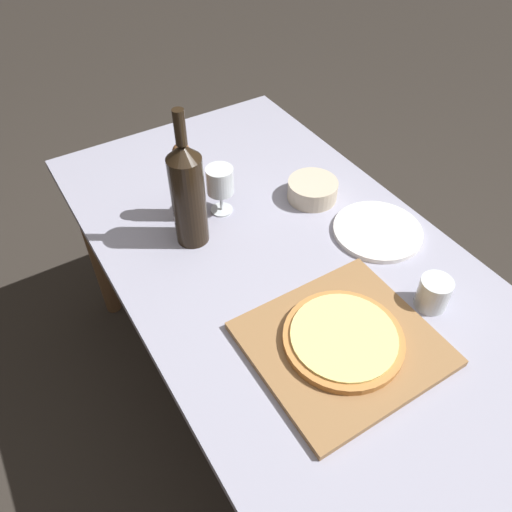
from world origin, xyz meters
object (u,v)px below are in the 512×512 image
Objects in this scene: pepper_mill at (185,183)px; pizza at (343,338)px; wine_glass at (220,182)px; wine_bottle at (188,193)px; small_bowl at (312,190)px.

pizza is at bearing -81.05° from pepper_mill.
wine_bottle is at bearing -153.12° from wine_glass.
wine_glass is 0.99× the size of small_bowl.
wine_bottle reaches higher than wine_glass.
pepper_mill reaches higher than wine_glass.
pizza is at bearing -75.78° from wine_bottle.
pizza is at bearing -89.85° from wine_glass.
wine_glass is at bearing 90.15° from pizza.
small_bowl is at bearing 61.15° from pizza.
small_bowl reaches higher than pizza.
pepper_mill reaches higher than small_bowl.
wine_bottle is 0.40m from small_bowl.
pepper_mill is at bearing 98.95° from pizza.
pepper_mill is at bearing 161.31° from small_bowl.
wine_bottle is 2.66× the size of wine_glass.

